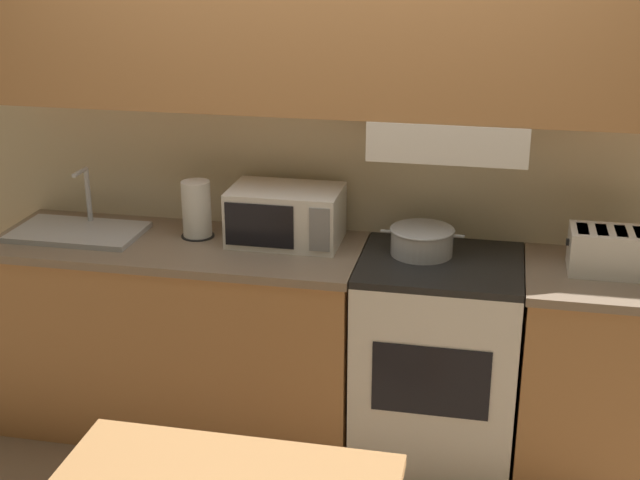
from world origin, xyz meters
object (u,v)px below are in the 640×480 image
(microwave, at_px, (286,215))
(sink_basin, at_px, (78,231))
(stove_range, at_px, (436,358))
(paper_towel_roll, at_px, (197,209))
(cooking_pot, at_px, (422,240))
(toaster, at_px, (609,251))

(microwave, xyz_separation_m, sink_basin, (-0.93, -0.10, -0.10))
(stove_range, distance_m, sink_basin, 1.69)
(stove_range, relative_size, sink_basin, 1.58)
(sink_basin, bearing_deg, paper_towel_roll, 9.29)
(sink_basin, relative_size, paper_towel_roll, 2.24)
(cooking_pot, xyz_separation_m, toaster, (0.75, -0.05, 0.03))
(cooking_pot, relative_size, microwave, 0.73)
(microwave, distance_m, paper_towel_roll, 0.40)
(cooking_pot, xyz_separation_m, microwave, (-0.60, 0.04, 0.06))
(stove_range, relative_size, microwave, 1.87)
(paper_towel_roll, bearing_deg, stove_range, -4.44)
(toaster, bearing_deg, microwave, 176.46)
(paper_towel_roll, bearing_deg, sink_basin, -170.71)
(microwave, bearing_deg, stove_range, -8.48)
(toaster, height_order, paper_towel_roll, paper_towel_roll)
(stove_range, xyz_separation_m, microwave, (-0.69, 0.10, 0.57))
(toaster, xyz_separation_m, paper_towel_roll, (-1.75, 0.07, 0.04))
(stove_range, relative_size, toaster, 2.77)
(toaster, bearing_deg, paper_towel_roll, 177.85)
(stove_range, bearing_deg, toaster, 1.64)
(sink_basin, distance_m, paper_towel_roll, 0.55)
(stove_range, xyz_separation_m, paper_towel_roll, (-1.09, 0.08, 0.58))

